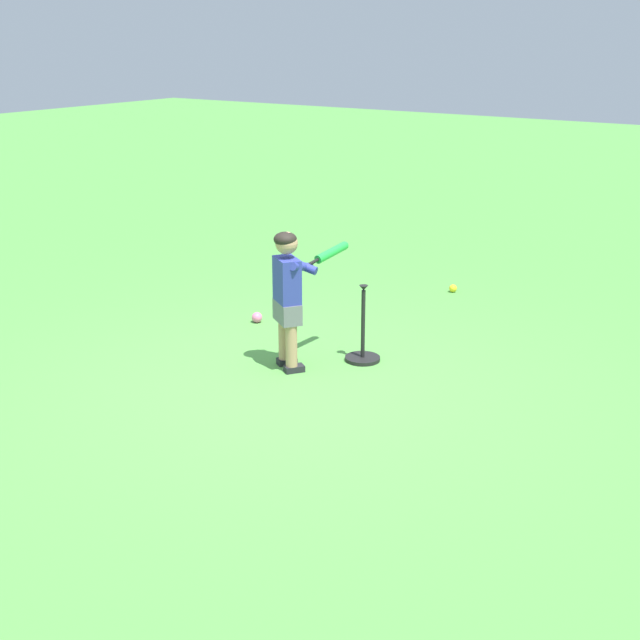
% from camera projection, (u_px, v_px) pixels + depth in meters
% --- Properties ---
extents(ground_plane, '(40.00, 40.00, 0.00)m').
position_uv_depth(ground_plane, '(296.00, 388.00, 6.50)').
color(ground_plane, '#519942').
extents(child_batter, '(0.78, 0.34, 1.08)m').
position_uv_depth(child_batter, '(290.00, 287.00, 6.68)').
color(child_batter, '#232328').
rests_on(child_batter, ground).
extents(play_ball_midfield, '(0.10, 0.10, 0.10)m').
position_uv_depth(play_ball_midfield, '(257.00, 317.00, 7.91)').
color(play_ball_midfield, pink).
rests_on(play_ball_midfield, ground).
extents(play_ball_center_lawn, '(0.08, 0.08, 0.08)m').
position_uv_depth(play_ball_center_lawn, '(453.00, 288.00, 8.82)').
color(play_ball_center_lawn, yellow).
rests_on(play_ball_center_lawn, ground).
extents(batting_tee, '(0.28, 0.28, 0.62)m').
position_uv_depth(batting_tee, '(363.00, 348.00, 7.00)').
color(batting_tee, black).
rests_on(batting_tee, ground).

